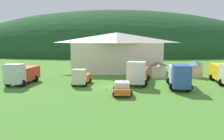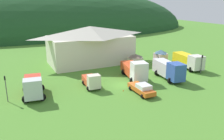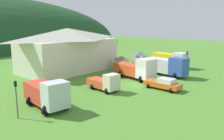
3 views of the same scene
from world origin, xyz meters
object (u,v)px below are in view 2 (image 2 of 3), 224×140
(depot_building, at_px, (90,44))
(play_shed_cream, at_px, (135,60))
(tow_truck_silver, at_px, (33,86))
(light_truck_cream, at_px, (92,81))
(traffic_cone_near_pickup, at_px, (147,85))
(traffic_cone_mid_row, at_px, (123,91))
(play_shed_pink, at_px, (161,56))
(service_pickup_orange, at_px, (142,88))
(traffic_light_west, at_px, (6,86))
(box_truck_blue, at_px, (169,69))
(heavy_rig_white, at_px, (135,70))
(traffic_light_east, at_px, (202,62))
(flatbed_truck_yellow, at_px, (189,60))

(depot_building, height_order, play_shed_cream, depot_building)
(tow_truck_silver, bearing_deg, light_truck_cream, 95.76)
(traffic_cone_near_pickup, xyz_separation_m, traffic_cone_mid_row, (-5.04, -0.70, 0.00))
(play_shed_pink, xyz_separation_m, traffic_cone_near_pickup, (-10.66, -10.56, -1.60))
(tow_truck_silver, bearing_deg, traffic_cone_mid_row, 80.87)
(depot_building, xyz_separation_m, service_pickup_orange, (0.54, -20.62, -3.46))
(traffic_light_west, bearing_deg, box_truck_blue, -4.41)
(play_shed_cream, xyz_separation_m, box_truck_blue, (1.21, -9.62, 0.41))
(play_shed_cream, xyz_separation_m, light_truck_cream, (-12.93, -7.55, -0.27))
(heavy_rig_white, relative_size, service_pickup_orange, 1.63)
(heavy_rig_white, distance_m, traffic_light_east, 13.69)
(flatbed_truck_yellow, height_order, traffic_cone_mid_row, flatbed_truck_yellow)
(traffic_light_east, bearing_deg, service_pickup_orange, -167.29)
(traffic_light_west, bearing_deg, traffic_light_east, -3.57)
(depot_building, distance_m, play_shed_pink, 16.12)
(traffic_light_east, distance_m, traffic_cone_mid_row, 18.27)
(depot_building, height_order, tow_truck_silver, depot_building)
(box_truck_blue, bearing_deg, light_truck_cream, -90.46)
(tow_truck_silver, distance_m, traffic_light_west, 3.71)
(play_shed_cream, relative_size, flatbed_truck_yellow, 0.36)
(light_truck_cream, height_order, traffic_cone_mid_row, light_truck_cream)
(flatbed_truck_yellow, bearing_deg, traffic_light_west, -80.84)
(traffic_light_west, bearing_deg, heavy_rig_white, 2.14)
(flatbed_truck_yellow, xyz_separation_m, traffic_light_west, (-34.98, -1.53, 0.60))
(box_truck_blue, relative_size, flatbed_truck_yellow, 1.01)
(play_shed_pink, height_order, flatbed_truck_yellow, flatbed_truck_yellow)
(service_pickup_orange, relative_size, traffic_light_east, 1.44)
(play_shed_cream, bearing_deg, traffic_cone_mid_row, -128.87)
(light_truck_cream, xyz_separation_m, heavy_rig_white, (8.64, 0.81, 0.54))
(depot_building, distance_m, traffic_cone_near_pickup, 18.62)
(depot_building, height_order, traffic_light_west, depot_building)
(play_shed_pink, bearing_deg, depot_building, 152.98)
(box_truck_blue, xyz_separation_m, service_pickup_orange, (-8.14, -3.70, -1.04))
(depot_building, bearing_deg, traffic_cone_mid_row, -94.77)
(traffic_light_west, bearing_deg, flatbed_truck_yellow, 2.50)
(play_shed_cream, distance_m, play_shed_pink, 6.69)
(depot_building, xyz_separation_m, traffic_light_east, (16.53, -17.02, -1.99))
(tow_truck_silver, xyz_separation_m, traffic_cone_mid_row, (13.05, -3.90, -1.69))
(light_truck_cream, distance_m, flatbed_truck_yellow, 22.27)
(service_pickup_orange, xyz_separation_m, traffic_light_west, (-18.77, 5.77, 1.54))
(light_truck_cream, relative_size, service_pickup_orange, 0.97)
(heavy_rig_white, xyz_separation_m, flatbed_truck_yellow, (13.57, 0.73, 0.04))
(heavy_rig_white, bearing_deg, light_truck_cream, -72.76)
(traffic_cone_mid_row, bearing_deg, box_truck_blue, 8.68)
(traffic_light_east, bearing_deg, box_truck_blue, 179.34)
(service_pickup_orange, bearing_deg, traffic_light_east, 103.71)
(flatbed_truck_yellow, relative_size, traffic_cone_near_pickup, 14.57)
(service_pickup_orange, relative_size, traffic_light_west, 1.39)
(light_truck_cream, bearing_deg, tow_truck_silver, -86.57)
(depot_building, bearing_deg, light_truck_cream, -110.18)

